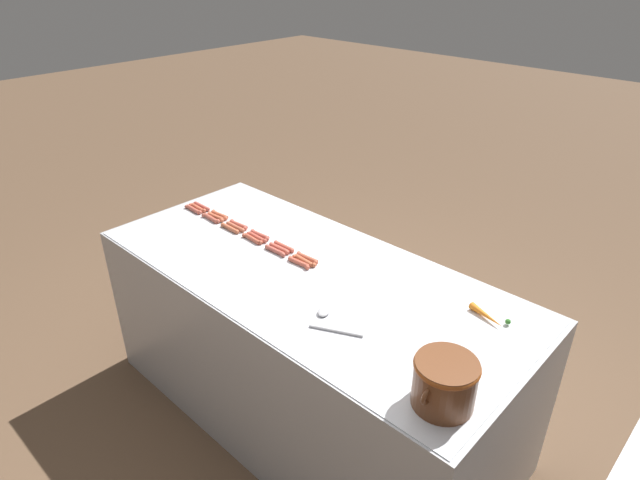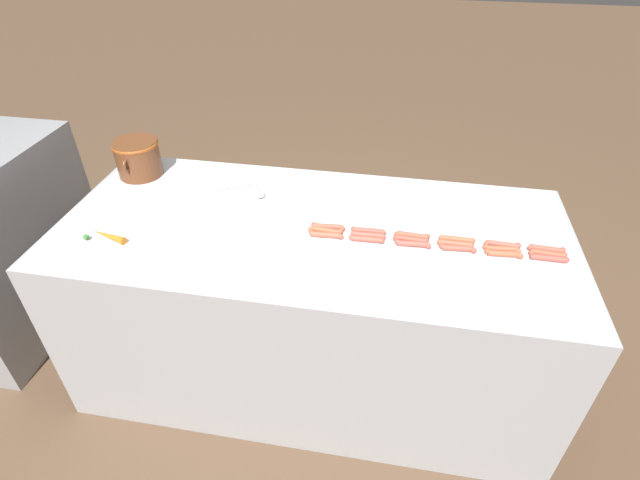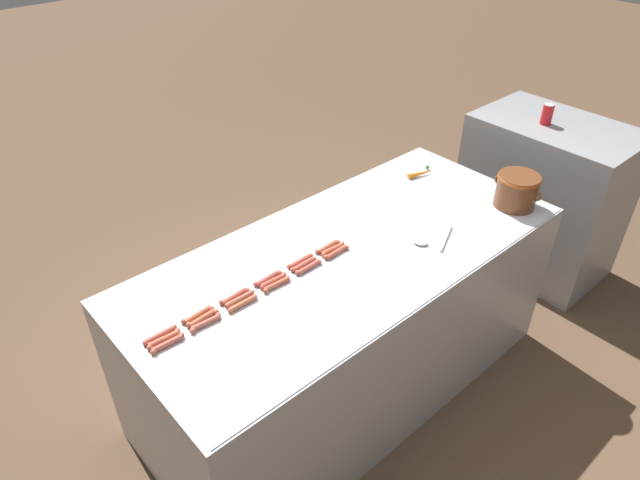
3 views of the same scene
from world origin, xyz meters
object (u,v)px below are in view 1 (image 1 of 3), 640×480
Objects in this scene: hot_dog_1 at (220,215)px; hot_dog_12 at (193,209)px; hot_dog_11 at (304,261)px; carrot at (488,316)px; hot_dog_0 at (202,206)px; hot_dog_4 at (284,246)px; hot_dog_5 at (307,258)px; hot_dog_9 at (257,237)px; hot_dog_17 at (299,263)px; hot_dog_7 at (216,217)px; hot_dog_8 at (235,227)px; hot_dog_16 at (275,251)px; hot_dog_6 at (197,208)px; hot_dog_2 at (238,225)px; bean_pot at (445,381)px; hot_dog_15 at (252,239)px; serving_spoon at (328,318)px; hot_dog_3 at (260,235)px; hot_dog_14 at (230,228)px; hot_dog_10 at (279,248)px; hot_dog_13 at (211,218)px.

hot_dog_1 and hot_dog_12 have the same top height.
carrot is (-0.19, 0.86, 0.00)m from hot_dog_11.
hot_dog_0 and hot_dog_4 have the same top height.
hot_dog_5 is 0.34m from hot_dog_9.
hot_dog_11 and hot_dog_17 have the same top height.
hot_dog_8 is at bearing 88.86° from hot_dog_7.
hot_dog_1 is 0.53m from hot_dog_16.
hot_dog_8 is 0.51m from hot_dog_17.
hot_dog_4 is 1.00× the size of hot_dog_6.
hot_dog_0 is at bearing -90.61° from hot_dog_2.
hot_dog_16 is 0.54× the size of bean_pot.
hot_dog_9 is 1.22m from carrot.
hot_dog_6 is 0.69m from hot_dog_16.
carrot is (-0.16, 1.56, 0.00)m from hot_dog_1.
hot_dog_5 is at bearing 99.36° from hot_dog_15.
serving_spoon is 0.65m from carrot.
hot_dog_3 is 1.00× the size of hot_dog_6.
hot_dog_9 is at bearing 84.92° from hot_dog_1.
hot_dog_11 is at bearing -77.26° from carrot.
hot_dog_0 is 1.00× the size of hot_dog_6.
hot_dog_17 is at bearing 87.90° from hot_dog_6.
hot_dog_14 is at bearing -103.61° from serving_spoon.
hot_dog_1 is 0.18m from hot_dog_14.
hot_dog_5 is 1.00× the size of hot_dog_14.
hot_dog_0 is 1.00× the size of hot_dog_11.
hot_dog_2 is at bearing -94.22° from hot_dog_10.
hot_dog_1 is 1.00× the size of hot_dog_3.
hot_dog_5 is 0.56× the size of serving_spoon.
hot_dog_5 is at bearing 94.82° from hot_dog_9.
hot_dog_0 is at bearing -90.22° from hot_dog_3.
hot_dog_9 is at bearing 86.66° from hot_dog_0.
hot_dog_16 is at bearing 85.36° from hot_dog_8.
hot_dog_8 is 1.00× the size of hot_dog_16.
hot_dog_8 and hot_dog_17 have the same top height.
hot_dog_1 is 1.00× the size of hot_dog_17.
hot_dog_7 is (0.03, 0.00, 0.00)m from hot_dog_1.
hot_dog_11 is at bearing 171.16° from hot_dog_17.
hot_dog_8 is (0.03, -0.17, 0.00)m from hot_dog_3.
hot_dog_11 is 1.00× the size of hot_dog_13.
hot_dog_1 is at bearing -95.08° from hot_dog_9.
hot_dog_6 is at bearing -89.80° from hot_dog_7.
hot_dog_12 is 0.54× the size of bean_pot.
hot_dog_5 is 0.51m from hot_dog_8.
hot_dog_7 and hot_dog_14 have the same top height.
hot_dog_3 is 1.00× the size of hot_dog_13.
hot_dog_15 is at bearing 90.07° from hot_dog_13.
serving_spoon is at bearing 76.39° from hot_dog_14.
hot_dog_10 is at bearing 87.55° from hot_dog_0.
carrot reaches higher than hot_dog_1.
hot_dog_5 is 1.00× the size of hot_dog_11.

